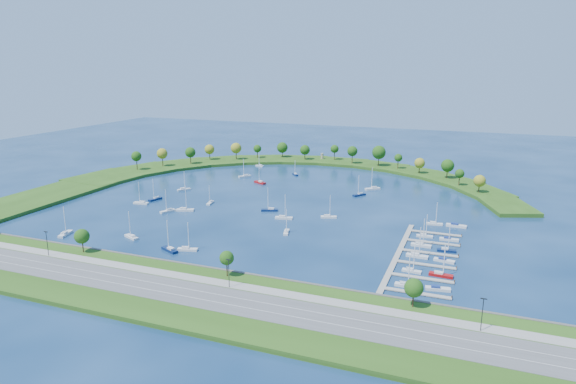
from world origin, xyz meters
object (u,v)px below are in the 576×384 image
(moored_boat_10, at_px, (155,198))
(docked_boat_2, at_px, (412,270))
(harbor_tower, at_px, (322,156))
(dock_system, at_px, (416,257))
(moored_boat_7, at_px, (373,188))
(docked_boat_0, at_px, (406,284))
(moored_boat_0, at_px, (295,174))
(moored_boat_19, at_px, (328,216))
(moored_boat_2, at_px, (131,236))
(moored_boat_16, at_px, (270,209))
(moored_boat_13, at_px, (184,189))
(moored_boat_6, at_px, (210,202))
(moored_boat_5, at_px, (168,210))
(docked_boat_1, at_px, (438,289))
(moored_boat_18, at_px, (260,182))
(docked_boat_10, at_px, (434,223))
(docked_boat_3, at_px, (441,274))
(moored_boat_9, at_px, (141,202))
(docked_boat_6, at_px, (421,244))
(moored_boat_4, at_px, (245,176))
(moored_boat_15, at_px, (65,233))
(docked_boat_8, at_px, (425,235))
(docked_boat_5, at_px, (444,260))
(docked_boat_11, at_px, (456,225))
(moored_boat_8, at_px, (187,249))
(moored_boat_12, at_px, (286,231))
(moored_boat_1, at_px, (284,217))
(moored_boat_14, at_px, (260,165))
(moored_boat_3, at_px, (359,194))
(moored_boat_11, at_px, (185,209))
(docked_boat_7, at_px, (446,250))
(moored_boat_17, at_px, (170,249))
(docked_boat_4, at_px, (417,255))
(docked_boat_9, at_px, (449,239))

(moored_boat_10, bearing_deg, docked_boat_2, 86.29)
(harbor_tower, xyz_separation_m, dock_system, (96.12, -181.77, -3.93))
(moored_boat_7, height_order, docked_boat_0, moored_boat_7)
(moored_boat_0, xyz_separation_m, docked_boat_0, (98.45, -154.99, 0.03))
(moored_boat_0, xyz_separation_m, moored_boat_19, (50.18, -87.53, 0.03))
(moored_boat_2, distance_m, moored_boat_7, 150.28)
(moored_boat_16, bearing_deg, moored_boat_13, -39.84)
(moored_boat_19, bearing_deg, moored_boat_6, 159.21)
(moored_boat_5, distance_m, docked_boat_1, 147.21)
(moored_boat_18, relative_size, docked_boat_10, 1.21)
(moored_boat_16, xyz_separation_m, docked_boat_0, (80.58, -67.92, -0.03))
(moored_boat_2, bearing_deg, docked_boat_3, -153.90)
(moored_boat_9, relative_size, docked_boat_6, 1.01)
(moored_boat_4, distance_m, docked_boat_3, 185.84)
(dock_system, xyz_separation_m, moored_boat_4, (-128.22, 108.37, 0.58))
(moored_boat_15, distance_m, moored_boat_19, 123.69)
(moored_boat_4, bearing_deg, moored_boat_9, 23.93)
(moored_boat_7, xyz_separation_m, moored_boat_19, (-8.64, -65.66, -0.07))
(moored_boat_0, distance_m, docked_boat_6, 149.44)
(moored_boat_15, distance_m, docked_boat_8, 161.54)
(docked_boat_5, relative_size, docked_boat_11, 0.88)
(moored_boat_8, bearing_deg, moored_boat_12, 33.82)
(moored_boat_1, relative_size, moored_boat_14, 1.21)
(moored_boat_9, height_order, moored_boat_10, moored_boat_9)
(moored_boat_19, bearing_deg, docked_boat_2, -67.33)
(harbor_tower, height_order, moored_boat_4, moored_boat_4)
(harbor_tower, distance_m, moored_boat_3, 107.97)
(moored_boat_11, distance_m, docked_boat_7, 133.18)
(moored_boat_4, relative_size, docked_boat_3, 1.01)
(moored_boat_18, height_order, docked_boat_7, moored_boat_18)
(moored_boat_4, bearing_deg, moored_boat_11, 44.21)
(moored_boat_0, xyz_separation_m, moored_boat_1, (29.82, -97.20, 0.07))
(moored_boat_1, relative_size, moored_boat_5, 1.05)
(moored_boat_9, distance_m, moored_boat_17, 78.70)
(moored_boat_9, xyz_separation_m, moored_boat_19, (103.74, 12.54, -0.03))
(moored_boat_8, bearing_deg, moored_boat_10, 118.45)
(moored_boat_17, relative_size, docked_boat_10, 1.18)
(docked_boat_2, bearing_deg, docked_boat_4, 94.74)
(moored_boat_16, height_order, moored_boat_17, moored_boat_17)
(moored_boat_0, height_order, moored_boat_6, moored_boat_6)
(moored_boat_15, relative_size, moored_boat_17, 1.00)
(moored_boat_18, distance_m, docked_boat_5, 154.42)
(moored_boat_19, relative_size, docked_boat_9, 1.43)
(moored_boat_10, height_order, docked_boat_1, moored_boat_10)
(moored_boat_18, relative_size, docked_boat_9, 1.68)
(docked_boat_8, bearing_deg, docked_boat_0, -94.59)
(moored_boat_3, bearing_deg, moored_boat_13, -38.99)
(moored_boat_4, xyz_separation_m, docked_boat_5, (138.91, -108.50, -0.32))
(docked_boat_1, height_order, docked_boat_11, docked_boat_11)
(moored_boat_1, xyz_separation_m, moored_boat_15, (-82.94, -58.36, 0.02))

